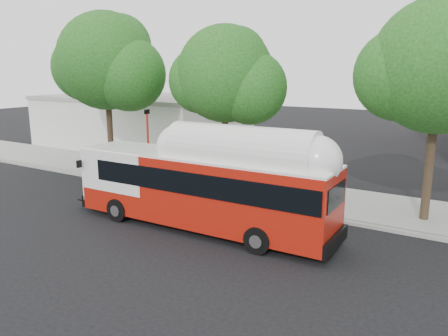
# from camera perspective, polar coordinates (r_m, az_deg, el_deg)

# --- Properties ---
(ground) EXTENTS (120.00, 120.00, 0.00)m
(ground) POSITION_cam_1_polar(r_m,az_deg,el_deg) (18.58, -6.94, -7.27)
(ground) COLOR black
(ground) RESTS_ON ground
(sidewalk) EXTENTS (60.00, 5.00, 0.15)m
(sidewalk) POSITION_cam_1_polar(r_m,az_deg,el_deg) (23.74, 2.82, -2.57)
(sidewalk) COLOR gray
(sidewalk) RESTS_ON ground
(curb_strip) EXTENTS (60.00, 0.30, 0.15)m
(curb_strip) POSITION_cam_1_polar(r_m,az_deg,el_deg) (21.58, -0.50, -4.12)
(curb_strip) COLOR gray
(curb_strip) RESTS_ON ground
(red_curb_segment) EXTENTS (10.00, 0.32, 0.16)m
(red_curb_segment) POSITION_cam_1_polar(r_m,az_deg,el_deg) (23.24, -6.80, -2.96)
(red_curb_segment) COLOR #9F1911
(red_curb_segment) RESTS_ON ground
(street_tree_left) EXTENTS (6.67, 5.80, 9.74)m
(street_tree_left) POSITION_cam_1_polar(r_m,az_deg,el_deg) (27.34, -14.33, 12.90)
(street_tree_left) COLOR #2D2116
(street_tree_left) RESTS_ON ground
(street_tree_mid) EXTENTS (5.75, 5.00, 8.62)m
(street_tree_mid) POSITION_cam_1_polar(r_m,az_deg,el_deg) (22.82, 1.10, 11.65)
(street_tree_mid) COLOR #2D2116
(street_tree_mid) RESTS_ON ground
(low_commercial_bldg) EXTENTS (16.20, 10.20, 4.25)m
(low_commercial_bldg) POSITION_cam_1_polar(r_m,az_deg,el_deg) (37.45, -10.61, 6.06)
(low_commercial_bldg) COLOR silver
(low_commercial_bldg) RESTS_ON ground
(transit_bus) EXTENTS (11.79, 2.64, 3.47)m
(transit_bus) POSITION_cam_1_polar(r_m,az_deg,el_deg) (17.44, -2.80, -2.91)
(transit_bus) COLOR #A6170B
(transit_bus) RESTS_ON ground
(signal_pole) EXTENTS (0.12, 0.40, 4.22)m
(signal_pole) POSITION_cam_1_polar(r_m,az_deg,el_deg) (24.51, -9.87, 2.75)
(signal_pole) COLOR red
(signal_pole) RESTS_ON ground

